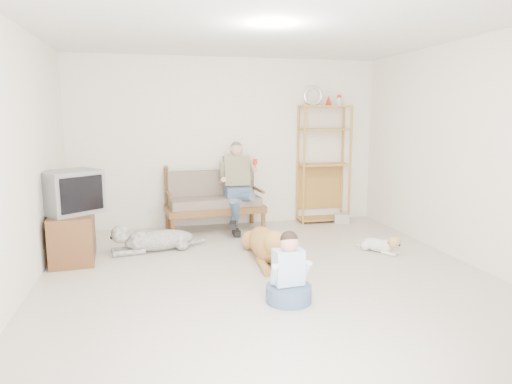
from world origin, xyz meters
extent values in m
plane|color=beige|center=(0.00, 0.00, 0.00)|extent=(5.50, 5.50, 0.00)
plane|color=silver|center=(0.00, 0.00, 2.70)|extent=(5.50, 5.50, 0.00)
plane|color=silver|center=(0.00, 2.75, 1.35)|extent=(5.00, 0.00, 5.00)
plane|color=silver|center=(0.00, -2.75, 1.35)|extent=(5.00, 0.00, 5.00)
plane|color=silver|center=(-2.50, 0.00, 1.35)|extent=(0.00, 5.50, 5.50)
plane|color=silver|center=(2.50, 0.00, 1.35)|extent=(0.00, 5.50, 5.50)
cube|color=brown|center=(-0.29, 2.34, 0.35)|extent=(1.56, 0.83, 0.10)
cube|color=#76665A|center=(-0.29, 2.34, 0.47)|extent=(1.43, 0.72, 0.13)
cube|color=#76665A|center=(-0.29, 2.58, 0.70)|extent=(1.39, 0.24, 0.45)
cylinder|color=brown|center=(-0.29, 2.64, 0.90)|extent=(1.40, 0.17, 0.05)
cylinder|color=brown|center=(-0.99, 2.04, 0.15)|extent=(0.07, 0.07, 0.30)
cylinder|color=brown|center=(-0.99, 2.64, 0.47)|extent=(0.07, 0.07, 0.95)
cylinder|color=brown|center=(0.41, 2.04, 0.15)|extent=(0.07, 0.07, 0.30)
cylinder|color=brown|center=(0.41, 2.64, 0.47)|extent=(0.07, 0.07, 0.95)
cube|color=#486084|center=(0.07, 2.31, 0.60)|extent=(0.38, 0.36, 0.19)
cube|color=gray|center=(0.07, 2.41, 0.93)|extent=(0.40, 0.27, 0.50)
sphere|color=tan|center=(0.07, 2.38, 1.26)|extent=(0.20, 0.20, 0.20)
sphere|color=#524E49|center=(0.07, 2.40, 1.30)|extent=(0.18, 0.18, 0.18)
cylinder|color=red|center=(0.33, 2.20, 1.09)|extent=(0.07, 0.07, 0.09)
cube|color=#B38138|center=(1.58, 2.55, 1.93)|extent=(0.83, 0.34, 0.03)
torus|color=silver|center=(1.37, 2.55, 2.10)|extent=(0.33, 0.05, 0.33)
cone|color=red|center=(1.64, 2.55, 2.03)|extent=(0.11, 0.11, 0.17)
cylinder|color=#B38138|center=(1.18, 2.39, 0.98)|extent=(0.04, 0.04, 1.95)
cylinder|color=#B38138|center=(1.18, 2.71, 0.98)|extent=(0.04, 0.04, 1.95)
cylinder|color=#B38138|center=(1.99, 2.39, 0.98)|extent=(0.04, 0.04, 1.95)
cylinder|color=#B38138|center=(1.99, 2.71, 0.98)|extent=(0.04, 0.04, 1.95)
cube|color=silver|center=(1.86, 2.38, 0.08)|extent=(0.28, 0.23, 0.15)
cube|color=brown|center=(-2.22, 1.29, 0.30)|extent=(0.57, 0.94, 0.60)
cube|color=brown|center=(-2.46, 1.07, 0.30)|extent=(0.05, 0.40, 0.50)
cube|color=brown|center=(-2.46, 1.51, 0.30)|extent=(0.05, 0.40, 0.50)
cube|color=slate|center=(-2.20, 1.27, 0.86)|extent=(0.81, 0.79, 0.53)
cube|color=black|center=(-2.05, 1.06, 0.86)|extent=(0.44, 0.34, 0.42)
cube|color=silver|center=(-1.25, 2.73, 0.30)|extent=(0.12, 0.02, 0.08)
ellipsoid|color=#C57F44|center=(0.16, 0.87, 0.17)|extent=(0.45, 1.13, 0.35)
sphere|color=#C57F44|center=(0.14, 0.54, 0.20)|extent=(0.35, 0.35, 0.35)
sphere|color=#C57F44|center=(0.12, 0.26, 0.35)|extent=(0.27, 0.27, 0.27)
ellipsoid|color=#C57F44|center=(0.12, 0.14, 0.32)|extent=(0.13, 0.20, 0.11)
cylinder|color=#C57F44|center=(0.19, 1.42, 0.07)|extent=(0.18, 0.44, 0.06)
ellipsoid|color=#C57F44|center=(0.03, 0.30, 0.35)|extent=(0.07, 0.09, 0.14)
ellipsoid|color=#C57F44|center=(0.22, 0.28, 0.35)|extent=(0.07, 0.09, 0.14)
ellipsoid|color=silver|center=(-1.16, 1.44, 0.14)|extent=(0.96, 0.47, 0.27)
sphere|color=silver|center=(-1.43, 1.40, 0.16)|extent=(0.27, 0.27, 0.27)
sphere|color=silver|center=(-1.66, 1.35, 0.27)|extent=(0.24, 0.24, 0.24)
ellipsoid|color=silver|center=(-1.76, 1.34, 0.25)|extent=(0.19, 0.13, 0.09)
cylinder|color=silver|center=(-0.71, 1.53, 0.05)|extent=(0.34, 0.22, 0.04)
ellipsoid|color=silver|center=(-1.65, 1.44, 0.27)|extent=(0.08, 0.07, 0.12)
ellipsoid|color=silver|center=(-1.62, 1.28, 0.27)|extent=(0.08, 0.07, 0.12)
ellipsoid|color=silver|center=(1.66, 0.75, 0.09)|extent=(0.40, 0.48, 0.17)
sphere|color=silver|center=(1.73, 0.63, 0.10)|extent=(0.17, 0.17, 0.17)
sphere|color=tan|center=(1.79, 0.54, 0.17)|extent=(0.16, 0.16, 0.16)
ellipsoid|color=tan|center=(1.83, 0.48, 0.16)|extent=(0.12, 0.13, 0.06)
cylinder|color=silver|center=(1.55, 0.94, 0.03)|extent=(0.16, 0.13, 0.03)
cone|color=tan|center=(1.74, 0.52, 0.22)|extent=(0.05, 0.05, 0.06)
cone|color=tan|center=(1.83, 0.58, 0.22)|extent=(0.05, 0.05, 0.06)
torus|color=red|center=(1.78, 0.56, 0.16)|extent=(0.15, 0.15, 0.02)
cylinder|color=#486084|center=(0.03, -0.58, 0.08)|extent=(0.45, 0.45, 0.16)
cube|color=silver|center=(0.03, -0.56, 0.34)|extent=(0.30, 0.21, 0.34)
sphere|color=tan|center=(0.03, -0.58, 0.59)|extent=(0.18, 0.18, 0.18)
sphere|color=black|center=(0.03, -0.57, 0.62)|extent=(0.17, 0.17, 0.17)
camera|label=1|loc=(-1.22, -4.60, 1.79)|focal=32.00mm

